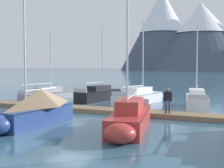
{
  "coord_description": "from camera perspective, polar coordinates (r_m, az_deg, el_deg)",
  "views": [
    {
      "loc": [
        10.74,
        -15.93,
        3.46
      ],
      "look_at": [
        0.0,
        6.0,
        2.0
      ],
      "focal_mm": 48.84,
      "sensor_mm": 36.0,
      "label": 1
    }
  ],
  "objects": [
    {
      "name": "sailboat_nearest_berth",
      "position": [
        32.55,
        -11.46,
        -1.84
      ],
      "size": [
        2.87,
        7.28,
        7.29
      ],
      "color": "#93939E",
      "rests_on": "ground"
    },
    {
      "name": "sailboat_far_berth",
      "position": [
        28.2,
        5.4,
        -2.39
      ],
      "size": [
        2.77,
        7.34,
        7.77
      ],
      "color": "silver",
      "rests_on": "ground"
    },
    {
      "name": "person_on_dock",
      "position": [
        20.61,
        10.4,
        -2.76
      ],
      "size": [
        0.48,
        0.41,
        1.69
      ],
      "color": "#384256",
      "rests_on": "dock"
    },
    {
      "name": "ground_plane",
      "position": [
        19.52,
        -7.82,
        -6.82
      ],
      "size": [
        700.0,
        700.0,
        0.0
      ],
      "primitive_type": "plane",
      "color": "#335B75"
    },
    {
      "name": "sailboat_mid_dock_port",
      "position": [
        30.47,
        -2.03,
        -1.89
      ],
      "size": [
        2.37,
        6.86,
        7.46
      ],
      "color": "black",
      "rests_on": "ground"
    },
    {
      "name": "mountain_central_massif",
      "position": [
        246.4,
        16.19,
        8.88
      ],
      "size": [
        86.97,
        86.97,
        52.21
      ],
      "color": "#424C60",
      "rests_on": "ground"
    },
    {
      "name": "dock",
      "position": [
        22.88,
        -2.21,
        -4.91
      ],
      "size": [
        21.74,
        2.32,
        0.3
      ],
      "color": "#846B4C",
      "rests_on": "ground"
    },
    {
      "name": "mountain_west_summit",
      "position": [
        251.03,
        9.37,
        10.28
      ],
      "size": [
        66.32,
        66.32,
        63.06
      ],
      "color": "#424C60",
      "rests_on": "ground"
    },
    {
      "name": "sailboat_outer_slip",
      "position": [
        16.49,
        3.26,
        -6.4
      ],
      "size": [
        3.4,
        7.46,
        8.35
      ],
      "color": "#B2332D",
      "rests_on": "ground"
    },
    {
      "name": "sailboat_mid_dock_starboard",
      "position": [
        18.27,
        -14.22,
        -4.4
      ],
      "size": [
        1.97,
        6.41,
        9.08
      ],
      "color": "navy",
      "rests_on": "ground"
    },
    {
      "name": "sailboat_end_of_dock",
      "position": [
        25.96,
        15.51,
        -2.94
      ],
      "size": [
        2.88,
        6.46,
        6.83
      ],
      "color": "white",
      "rests_on": "ground"
    }
  ]
}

